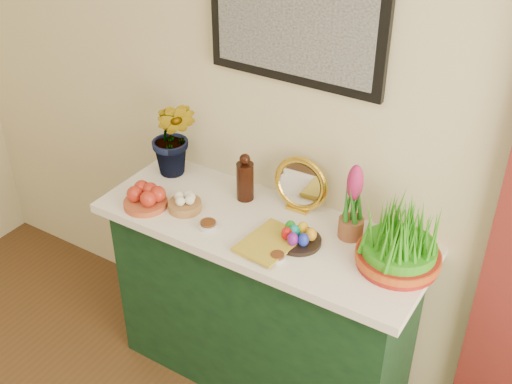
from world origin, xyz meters
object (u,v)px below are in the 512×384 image
Objects in this scene: mirror at (301,185)px; book at (251,233)px; sideboard at (262,307)px; hyacinth_green at (173,125)px; wheatgrass_sabzeh at (400,240)px.

mirror reaches higher than book.
sideboard is at bearing 101.24° from book.
hyacinth_green reaches higher than mirror.
wheatgrass_sabzeh is (1.11, -0.08, -0.14)m from hyacinth_green.
wheatgrass_sabzeh is at bearing 21.01° from book.
sideboard is 0.81m from wheatgrass_sabzeh.
mirror is at bearing 82.88° from book.
hyacinth_green reaches higher than sideboard.
wheatgrass_sabzeh is at bearing -15.50° from mirror.
book is 0.59m from wheatgrass_sabzeh.
sideboard is at bearing -26.76° from hyacinth_green.
wheatgrass_sabzeh is (0.57, 0.04, 0.58)m from sideboard.
mirror is 0.98× the size of book.
hyacinth_green is 0.64m from book.
book reaches higher than sideboard.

